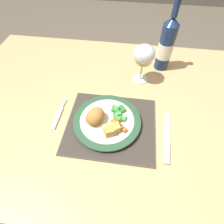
# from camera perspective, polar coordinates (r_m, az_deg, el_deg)

# --- Properties ---
(ground_plane) EXTENTS (6.00, 6.00, 0.00)m
(ground_plane) POSITION_cam_1_polar(r_m,az_deg,el_deg) (1.33, 0.83, -18.36)
(ground_plane) COLOR brown
(dining_table) EXTENTS (1.32, 0.86, 0.74)m
(dining_table) POSITION_cam_1_polar(r_m,az_deg,el_deg) (0.75, 1.40, -1.83)
(dining_table) COLOR tan
(dining_table) RESTS_ON ground
(placemat) EXTENTS (0.31, 0.27, 0.01)m
(placemat) POSITION_cam_1_polar(r_m,az_deg,el_deg) (0.61, -0.38, -4.28)
(placemat) COLOR brown
(placemat) RESTS_ON dining_table
(dinner_plate) EXTENTS (0.23, 0.23, 0.02)m
(dinner_plate) POSITION_cam_1_polar(r_m,az_deg,el_deg) (0.61, -1.62, -3.02)
(dinner_plate) COLOR white
(dinner_plate) RESTS_ON placemat
(breaded_croquettes) EXTENTS (0.08, 0.09, 0.05)m
(breaded_croquettes) POSITION_cam_1_polar(r_m,az_deg,el_deg) (0.58, -5.56, -1.54)
(breaded_croquettes) COLOR #A87033
(breaded_croquettes) RESTS_ON dinner_plate
(green_beans_pile) EXTENTS (0.06, 0.08, 0.02)m
(green_beans_pile) POSITION_cam_1_polar(r_m,az_deg,el_deg) (0.61, 2.00, -0.37)
(green_beans_pile) COLOR #4CA84C
(green_beans_pile) RESTS_ON dinner_plate
(glazed_carrots) EXTENTS (0.06, 0.05, 0.02)m
(glazed_carrots) POSITION_cam_1_polar(r_m,az_deg,el_deg) (0.58, 1.77, -4.41)
(glazed_carrots) COLOR orange
(glazed_carrots) RESTS_ON dinner_plate
(fork) EXTENTS (0.02, 0.14, 0.01)m
(fork) POSITION_cam_1_polar(r_m,az_deg,el_deg) (0.67, -17.09, -1.15)
(fork) COLOR silver
(fork) RESTS_ON dining_table
(table_knife) EXTENTS (0.03, 0.20, 0.01)m
(table_knife) POSITION_cam_1_polar(r_m,az_deg,el_deg) (0.61, 17.51, -8.98)
(table_knife) COLOR silver
(table_knife) RESTS_ON dining_table
(wine_glass) EXTENTS (0.08, 0.08, 0.16)m
(wine_glass) POSITION_cam_1_polar(r_m,az_deg,el_deg) (0.71, 10.35, 17.64)
(wine_glass) COLOR silver
(wine_glass) RESTS_ON dining_table
(bottle) EXTENTS (0.06, 0.06, 0.30)m
(bottle) POSITION_cam_1_polar(r_m,az_deg,el_deg) (0.81, 17.27, 20.20)
(bottle) COLOR navy
(bottle) RESTS_ON dining_table
(roast_potatoes) EXTENTS (0.06, 0.05, 0.03)m
(roast_potatoes) POSITION_cam_1_polar(r_m,az_deg,el_deg) (0.56, -0.22, -5.61)
(roast_potatoes) COLOR #DBB256
(roast_potatoes) RESTS_ON dinner_plate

